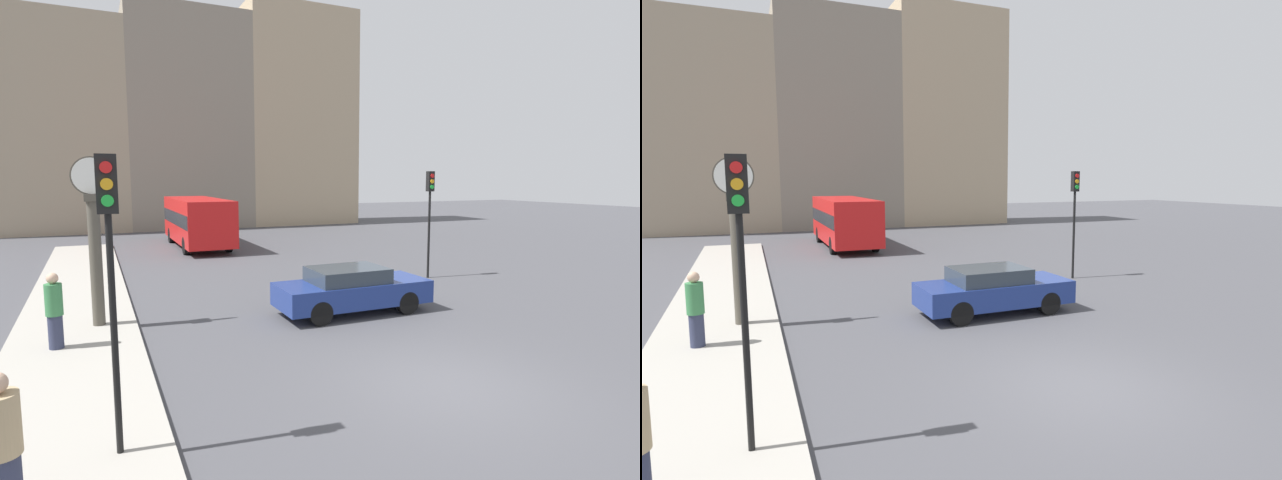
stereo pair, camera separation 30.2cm
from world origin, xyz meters
The scene contains 9 objects.
ground_plane centered at (0.00, 0.00, 0.00)m, with size 120.00×120.00×0.00m, color #47474C.
sidewalk_corner centered at (-6.40, 10.65, 0.06)m, with size 2.87×25.30×0.12m, color #A39E93.
building_row centered at (0.55, 32.70, 8.06)m, with size 29.49×5.00×17.45m.
sedan_car centered at (0.74, 5.21, 0.69)m, with size 4.37×1.73×1.33m.
bus_distant centered at (-0.61, 20.86, 1.55)m, with size 2.47×8.29×2.70m.
traffic_light_near centered at (-5.69, -0.14, 2.99)m, with size 0.26×0.24×4.03m.
traffic_light_far centered at (5.82, 8.45, 2.91)m, with size 0.26×0.24×4.09m.
street_clock centered at (-5.86, 6.50, 2.26)m, with size 0.96×0.39×4.25m.
pedestrian_green_hoodie centered at (-6.74, 4.95, 0.97)m, with size 0.36×0.36×1.69m.
Camera 2 is at (-5.58, -7.21, 3.85)m, focal length 28.00 mm.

